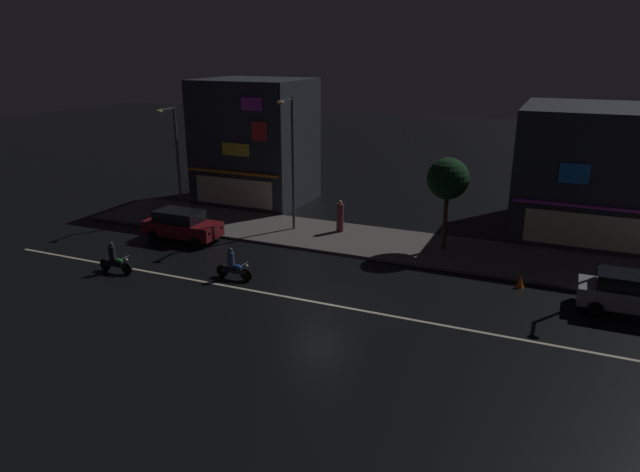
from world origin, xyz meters
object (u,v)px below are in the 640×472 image
(pedestrian_on_sidewalk, at_px, (340,217))
(motorcycle_following, at_px, (233,266))
(parked_car_near_kerb, at_px, (182,225))
(streetlamp_mid, at_px, (291,154))
(motorcycle_lead, at_px, (114,260))
(streetlamp_west, at_px, (175,153))
(traffic_cone, at_px, (520,282))
(parked_car_trailing, at_px, (634,293))

(pedestrian_on_sidewalk, height_order, motorcycle_following, pedestrian_on_sidewalk)
(pedestrian_on_sidewalk, relative_size, parked_car_near_kerb, 0.43)
(streetlamp_mid, xyz_separation_m, motorcycle_lead, (-5.01, -9.18, -3.94))
(streetlamp_west, xyz_separation_m, streetlamp_mid, (7.73, 0.36, 0.40))
(motorcycle_lead, bearing_deg, streetlamp_west, -73.61)
(parked_car_near_kerb, distance_m, traffic_cone, 18.13)
(parked_car_near_kerb, bearing_deg, parked_car_trailing, -1.51)
(parked_car_near_kerb, height_order, motorcycle_lead, parked_car_near_kerb)
(parked_car_near_kerb, relative_size, motorcycle_lead, 2.26)
(streetlamp_west, xyz_separation_m, parked_car_trailing, (25.23, -4.00, -3.31))
(pedestrian_on_sidewalk, xyz_separation_m, motorcycle_lead, (-7.71, -9.94, -0.36))
(parked_car_near_kerb, xyz_separation_m, parked_car_trailing, (22.54, -0.60, 0.00))
(motorcycle_following, bearing_deg, parked_car_trailing, 5.60)
(traffic_cone, bearing_deg, streetlamp_mid, 165.55)
(streetlamp_west, relative_size, pedestrian_on_sidewalk, 3.67)
(streetlamp_west, bearing_deg, parked_car_near_kerb, -51.61)
(motorcycle_following, relative_size, traffic_cone, 3.45)
(pedestrian_on_sidewalk, xyz_separation_m, parked_car_trailing, (14.80, -5.12, -0.12))
(pedestrian_on_sidewalk, bearing_deg, parked_car_near_kerb, 15.93)
(streetlamp_mid, relative_size, motorcycle_lead, 3.99)
(streetlamp_mid, distance_m, motorcycle_lead, 11.18)
(streetlamp_mid, bearing_deg, streetlamp_west, -177.33)
(pedestrian_on_sidewalk, relative_size, motorcycle_lead, 0.98)
(motorcycle_lead, bearing_deg, traffic_cone, -162.93)
(pedestrian_on_sidewalk, xyz_separation_m, parked_car_near_kerb, (-7.74, -4.52, -0.12))
(parked_car_near_kerb, distance_m, parked_car_trailing, 22.55)
(traffic_cone, bearing_deg, streetlamp_west, 171.77)
(pedestrian_on_sidewalk, height_order, traffic_cone, pedestrian_on_sidewalk)
(parked_car_trailing, height_order, motorcycle_following, parked_car_trailing)
(motorcycle_lead, relative_size, motorcycle_following, 1.00)
(streetlamp_mid, relative_size, motorcycle_following, 3.99)
(streetlamp_mid, distance_m, motorcycle_following, 8.61)
(parked_car_trailing, distance_m, traffic_cone, 4.57)
(streetlamp_west, distance_m, parked_car_near_kerb, 5.46)
(motorcycle_lead, distance_m, traffic_cone, 19.00)
(streetlamp_mid, height_order, motorcycle_lead, streetlamp_mid)
(streetlamp_mid, height_order, motorcycle_following, streetlamp_mid)
(parked_car_near_kerb, bearing_deg, motorcycle_following, -34.25)
(parked_car_near_kerb, distance_m, motorcycle_lead, 5.43)
(streetlamp_west, bearing_deg, motorcycle_following, -40.95)
(motorcycle_following, bearing_deg, parked_car_near_kerb, 140.38)
(parked_car_trailing, bearing_deg, streetlamp_west, 171.00)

